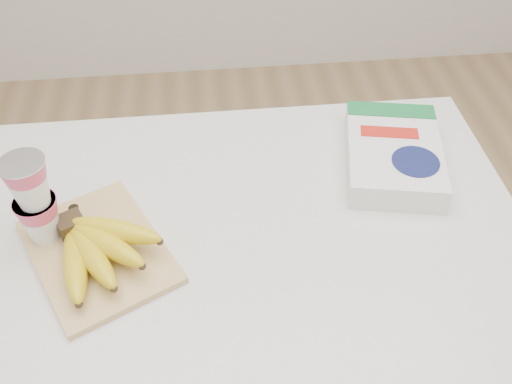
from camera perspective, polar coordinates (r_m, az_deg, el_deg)
The scene contains 6 objects.
room at distance 0.82m, azimuth -4.31°, elevation 18.21°, with size 4.00×4.00×4.00m.
table at distance 1.46m, azimuth -2.37°, elevation -15.68°, with size 1.18×0.79×0.89m, color white.
cutting_board at distance 1.10m, azimuth -15.52°, elevation -5.75°, with size 0.22×0.30×0.01m, color #E1BA7B.
bananas at distance 1.06m, azimuth -15.72°, elevation -5.34°, with size 0.21×0.22×0.07m.
yogurt_stack at distance 1.07m, azimuth -21.36°, elevation -0.62°, with size 0.08×0.08×0.19m.
cereal_box at distance 1.25m, azimuth 13.54°, elevation 3.70°, with size 0.25×0.32×0.06m.
Camera 1 is at (-0.02, -0.73, 1.71)m, focal length 40.00 mm.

